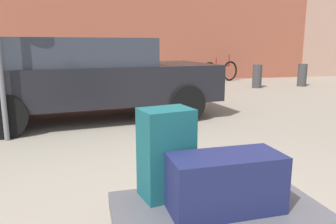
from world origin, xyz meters
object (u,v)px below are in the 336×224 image
object	(u,v)px
bicycle_leaning	(220,71)
luggage_cart	(217,216)
bollard_kerb_near	(209,78)
suitcase_teal_stacked_top	(166,153)
parked_car	(91,76)
bollard_kerb_far	(302,75)
duffel_bag_navy_front_right	(225,183)
bollard_kerb_mid	(257,76)

from	to	relation	value
bicycle_leaning	luggage_cart	bearing A→B (deg)	-113.61
bollard_kerb_near	suitcase_teal_stacked_top	bearing A→B (deg)	-113.70
suitcase_teal_stacked_top	parked_car	distance (m)	4.05
luggage_cart	bollard_kerb_near	distance (m)	7.87
parked_car	luggage_cart	bearing A→B (deg)	-81.67
bicycle_leaning	bollard_kerb_far	xyz separation A→B (m)	(2.04, -1.85, -0.02)
suitcase_teal_stacked_top	parked_car	world-z (taller)	parked_car
bollard_kerb_near	bollard_kerb_far	bearing A→B (deg)	0.00
parked_car	bollard_kerb_near	distance (m)	4.66
luggage_cart	bollard_kerb_near	world-z (taller)	bollard_kerb_near
parked_car	bollard_kerb_far	bearing A→B (deg)	24.78
luggage_cart	bicycle_leaning	xyz separation A→B (m)	(4.01, 9.18, 0.10)
suitcase_teal_stacked_top	duffel_bag_navy_front_right	world-z (taller)	suitcase_teal_stacked_top
bollard_kerb_near	bollard_kerb_far	size ratio (longest dim) A/B	1.00
bollard_kerb_mid	luggage_cart	bearing A→B (deg)	-121.21
suitcase_teal_stacked_top	bollard_kerb_mid	size ratio (longest dim) A/B	0.82
bollard_kerb_mid	parked_car	bearing A→B (deg)	-148.69
duffel_bag_navy_front_right	bicycle_leaning	distance (m)	10.07
duffel_bag_navy_front_right	bicycle_leaning	size ratio (longest dim) A/B	0.41
parked_car	bollard_kerb_mid	bearing A→B (deg)	31.31
luggage_cart	suitcase_teal_stacked_top	bearing A→B (deg)	141.14
bollard_kerb_far	bollard_kerb_near	bearing A→B (deg)	180.00
duffel_bag_navy_front_right	bollard_kerb_mid	distance (m)	8.61
duffel_bag_navy_front_right	luggage_cart	bearing A→B (deg)	111.00
bollard_kerb_far	bollard_kerb_mid	bearing A→B (deg)	180.00
bollard_kerb_mid	bollard_kerb_far	world-z (taller)	same
bicycle_leaning	bollard_kerb_near	bearing A→B (deg)	-122.06
bollard_kerb_far	duffel_bag_navy_front_right	bearing A→B (deg)	-129.19
duffel_bag_navy_front_right	parked_car	xyz separation A→B (m)	(-0.65, 4.31, 0.25)
parked_car	bicycle_leaning	bearing A→B (deg)	46.77
bollard_kerb_near	bollard_kerb_mid	world-z (taller)	same
parked_car	bicycle_leaning	distance (m)	6.78
parked_car	bollard_kerb_near	size ratio (longest dim) A/B	6.30
luggage_cart	bollard_kerb_mid	distance (m)	8.57
suitcase_teal_stacked_top	duffel_bag_navy_front_right	xyz separation A→B (m)	(0.29, -0.28, -0.12)
suitcase_teal_stacked_top	bicycle_leaning	world-z (taller)	bicycle_leaning
duffel_bag_navy_front_right	bollard_kerb_near	size ratio (longest dim) A/B	0.94
duffel_bag_navy_front_right	suitcase_teal_stacked_top	bearing A→B (deg)	136.11
suitcase_teal_stacked_top	duffel_bag_navy_front_right	size ratio (longest dim) A/B	0.87
suitcase_teal_stacked_top	bollard_kerb_near	xyz separation A→B (m)	(3.12, 7.12, -0.28)
luggage_cart	bollard_kerb_far	bearing A→B (deg)	50.47
suitcase_teal_stacked_top	duffel_bag_navy_front_right	bearing A→B (deg)	-54.50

